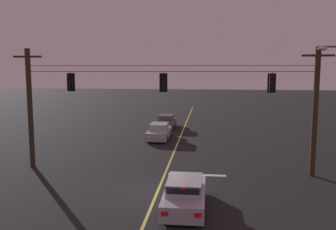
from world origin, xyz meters
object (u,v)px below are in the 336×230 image
(traffic_light_leftmost, at_px, (70,82))
(car_waiting_near_lane, at_px, (185,194))
(traffic_light_left_inner, at_px, (163,83))
(traffic_light_centre, at_px, (272,83))
(car_oncoming_lead, at_px, (159,132))
(car_oncoming_trailing, at_px, (166,122))

(traffic_light_leftmost, distance_m, car_waiting_near_lane, 10.48)
(traffic_light_leftmost, height_order, car_waiting_near_lane, traffic_light_leftmost)
(traffic_light_leftmost, relative_size, traffic_light_left_inner, 1.00)
(traffic_light_leftmost, bearing_deg, traffic_light_left_inner, 0.00)
(traffic_light_left_inner, distance_m, traffic_light_centre, 6.30)
(car_oncoming_lead, distance_m, car_oncoming_trailing, 5.94)
(car_oncoming_lead, bearing_deg, traffic_light_leftmost, -112.68)
(traffic_light_left_inner, distance_m, car_oncoming_trailing, 16.53)
(car_waiting_near_lane, xyz_separation_m, car_oncoming_lead, (-3.33, 15.48, -0.00))
(traffic_light_centre, relative_size, car_oncoming_lead, 0.28)
(traffic_light_leftmost, xyz_separation_m, traffic_light_centre, (12.03, 0.00, 0.00))
(traffic_light_left_inner, distance_m, car_waiting_near_lane, 7.59)
(traffic_light_centre, distance_m, car_oncoming_trailing, 18.28)
(traffic_light_leftmost, distance_m, traffic_light_left_inner, 5.73)
(traffic_light_left_inner, bearing_deg, traffic_light_centre, 0.00)
(traffic_light_centre, height_order, car_oncoming_lead, traffic_light_centre)
(traffic_light_centre, relative_size, car_oncoming_trailing, 0.28)
(traffic_light_left_inner, relative_size, car_oncoming_trailing, 0.28)
(car_oncoming_lead, xyz_separation_m, car_oncoming_trailing, (-0.06, 5.94, 0.00))
(car_waiting_near_lane, relative_size, car_oncoming_lead, 0.98)
(traffic_light_centre, xyz_separation_m, car_oncoming_lead, (-7.94, 9.80, -4.74))
(traffic_light_left_inner, relative_size, car_oncoming_lead, 0.28)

